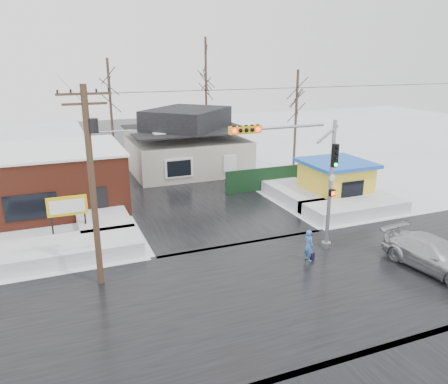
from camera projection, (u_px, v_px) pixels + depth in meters
name	position (u px, v px, depth m)	size (l,w,h in m)	color
ground	(290.00, 286.00, 19.98)	(120.00, 120.00, 0.00)	white
road_ns	(290.00, 286.00, 19.98)	(10.00, 120.00, 0.02)	black
road_ew	(290.00, 286.00, 19.98)	(120.00, 10.00, 0.02)	black
snowbank_nw	(73.00, 249.00, 22.86)	(7.00, 3.00, 0.80)	white
snowbank_ne	(354.00, 207.00, 29.28)	(7.00, 3.00, 0.80)	white
snowbank_nside_w	(101.00, 214.00, 28.01)	(3.00, 8.00, 0.80)	white
snowbank_nside_e	(291.00, 190.00, 33.00)	(3.00, 8.00, 0.80)	white
traffic_signal	(306.00, 170.00, 22.14)	(6.05, 0.68, 7.00)	gray
utility_pole	(93.00, 177.00, 18.75)	(3.15, 0.44, 9.00)	#382619
brick_building	(31.00, 180.00, 29.63)	(12.20, 8.20, 4.12)	maroon
marquee_sign	(67.00, 207.00, 24.62)	(2.20, 0.21, 2.55)	black
house	(187.00, 143.00, 39.42)	(10.40, 8.40, 5.76)	beige
kiosk	(335.00, 180.00, 31.80)	(4.60, 4.60, 2.88)	yellow
fence	(273.00, 178.00, 34.45)	(8.00, 0.12, 1.80)	black
tree_far_left	(109.00, 81.00, 39.26)	(3.00, 3.00, 10.00)	#332821
tree_far_mid	(206.00, 62.00, 44.13)	(3.00, 3.00, 12.00)	#332821
tree_far_right	(297.00, 90.00, 39.88)	(3.00, 3.00, 9.00)	#332821
pedestrian	(309.00, 246.00, 22.23)	(0.61, 0.40, 1.67)	#416EB7
car	(434.00, 255.00, 21.29)	(2.16, 5.30, 1.54)	silver
shopping_bag	(312.00, 257.00, 22.52)	(0.28, 0.12, 0.35)	black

